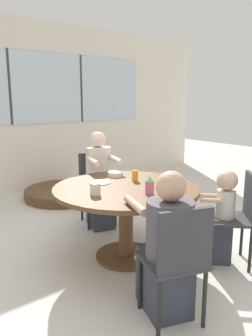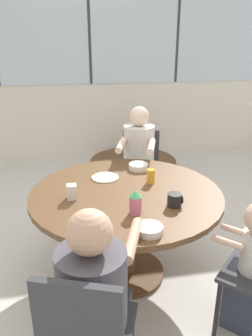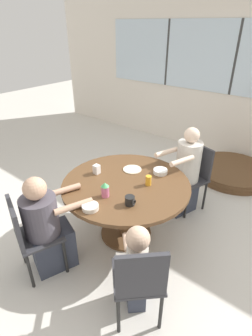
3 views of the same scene
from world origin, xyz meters
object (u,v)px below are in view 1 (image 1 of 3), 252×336
at_px(person_toddler, 223,216).
at_px(folded_table_stack, 64,193).
at_px(person_man_blue_shirt, 99,184).
at_px(bowl_cereal, 115,174).
at_px(milk_carton_small, 95,189).
at_px(coffee_mug, 168,183).
at_px(chair_for_man_blue_shirt, 96,181).
at_px(sippy_cup, 150,185).
at_px(chair_for_woman_green_shirt, 178,256).
at_px(person_woman_green_shirt, 167,251).
at_px(juice_glass, 135,176).
at_px(bowl_white_shallow, 172,197).
at_px(chair_for_toddler, 240,211).

relative_size(person_toddler, folded_table_stack, 0.74).
relative_size(person_man_blue_shirt, bowl_cereal, 7.20).
relative_size(milk_carton_small, folded_table_stack, 0.09).
xyz_separation_m(person_toddler, folded_table_stack, (-0.14, 2.83, -0.39)).
relative_size(coffee_mug, milk_carton_small, 0.96).
height_order(chair_for_man_blue_shirt, person_man_blue_shirt, person_man_blue_shirt).
height_order(bowl_cereal, folded_table_stack, bowl_cereal).
xyz_separation_m(coffee_mug, folded_table_stack, (0.23, 2.46, -0.70)).
xyz_separation_m(person_toddler, milk_carton_small, (-1.03, 0.60, 0.31)).
height_order(person_man_blue_shirt, bowl_cereal, person_man_blue_shirt).
bearing_deg(bowl_cereal, person_toddler, -66.52).
relative_size(person_toddler, sippy_cup, 5.74).
bearing_deg(folded_table_stack, milk_carton_small, -111.67).
xyz_separation_m(chair_for_woman_green_shirt, chair_for_man_blue_shirt, (0.70, 2.01, 0.00)).
xyz_separation_m(chair_for_woman_green_shirt, person_woman_green_shirt, (0.06, 0.16, -0.05)).
bearing_deg(sippy_cup, coffee_mug, 9.68).
height_order(sippy_cup, milk_carton_small, sippy_cup).
xyz_separation_m(coffee_mug, juice_glass, (-0.06, 0.39, 0.01)).
bearing_deg(chair_for_woman_green_shirt, folded_table_stack, 94.89).
relative_size(person_woman_green_shirt, bowl_white_shallow, 6.87).
xyz_separation_m(person_woman_green_shirt, sippy_cup, (0.31, 0.51, 0.33)).
xyz_separation_m(milk_carton_small, folded_table_stack, (0.89, 2.24, -0.70)).
bearing_deg(juice_glass, milk_carton_small, -164.29).
bearing_deg(folded_table_stack, juice_glass, -97.98).
height_order(chair_for_woman_green_shirt, coffee_mug, chair_for_woman_green_shirt).
xyz_separation_m(sippy_cup, milk_carton_small, (-0.39, 0.27, -0.03)).
height_order(chair_for_woman_green_shirt, folded_table_stack, chair_for_woman_green_shirt).
distance_m(chair_for_man_blue_shirt, chair_for_toddler, 1.82).
relative_size(chair_for_man_blue_shirt, folded_table_stack, 0.71).
height_order(coffee_mug, folded_table_stack, coffee_mug).
bearing_deg(sippy_cup, bowl_white_shallow, -82.37).
distance_m(chair_for_toddler, juice_glass, 1.06).
xyz_separation_m(chair_for_woman_green_shirt, person_toddler, (1.01, 0.35, -0.06)).
bearing_deg(person_toddler, person_man_blue_shirt, 59.02).
xyz_separation_m(chair_for_man_blue_shirt, person_man_blue_shirt, (-0.05, -0.16, 0.00)).
bearing_deg(juice_glass, sippy_cup, -115.63).
bearing_deg(person_man_blue_shirt, chair_for_man_blue_shirt, -90.00).
bearing_deg(sippy_cup, folded_table_stack, 78.69).
bearing_deg(juice_glass, coffee_mug, -81.05).
bearing_deg(person_man_blue_shirt, juice_glass, 102.88).
xyz_separation_m(bowl_white_shallow, bowl_cereal, (0.15, 0.97, 0.00)).
height_order(chair_for_man_blue_shirt, bowl_white_shallow, chair_for_man_blue_shirt).
height_order(coffee_mug, bowl_cereal, coffee_mug).
xyz_separation_m(coffee_mug, bowl_white_shallow, (-0.24, -0.29, -0.02)).
height_order(person_toddler, milk_carton_small, person_toddler).
distance_m(person_woman_green_shirt, milk_carton_small, 0.85).
distance_m(chair_for_woman_green_shirt, person_toddler, 1.07).
xyz_separation_m(chair_for_man_blue_shirt, person_woman_green_shirt, (-0.64, -1.85, -0.05)).
relative_size(chair_for_woman_green_shirt, bowl_cereal, 5.42).
distance_m(milk_carton_small, bowl_white_shallow, 0.66).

